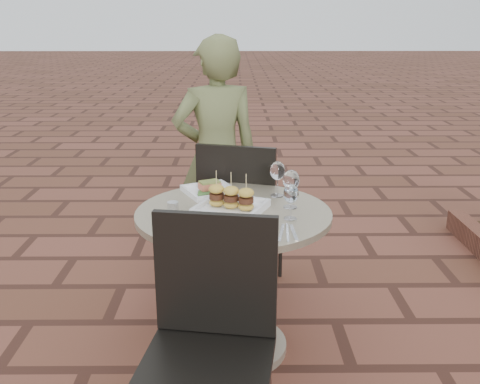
{
  "coord_description": "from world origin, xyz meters",
  "views": [
    {
      "loc": [
        -0.13,
        -2.14,
        1.55
      ],
      "look_at": [
        -0.11,
        0.17,
        0.82
      ],
      "focal_mm": 40.0,
      "sensor_mm": 36.0,
      "label": 1
    }
  ],
  "objects_px": {
    "plate_salmon": "(210,190)",
    "plate_tuna": "(225,229)",
    "cafe_table": "(234,260)",
    "chair_near": "(210,327)",
    "diner": "(216,158)",
    "chair_far": "(240,207)",
    "plate_sliders": "(231,203)"
  },
  "relations": [
    {
      "from": "plate_salmon",
      "to": "plate_tuna",
      "type": "distance_m",
      "value": 0.54
    },
    {
      "from": "cafe_table",
      "to": "plate_tuna",
      "type": "height_order",
      "value": "plate_tuna"
    },
    {
      "from": "cafe_table",
      "to": "plate_salmon",
      "type": "height_order",
      "value": "plate_salmon"
    },
    {
      "from": "chair_near",
      "to": "plate_salmon",
      "type": "height_order",
      "value": "chair_near"
    },
    {
      "from": "cafe_table",
      "to": "diner",
      "type": "xyz_separation_m",
      "value": [
        -0.11,
        0.95,
        0.26
      ]
    },
    {
      "from": "chair_near",
      "to": "plate_tuna",
      "type": "bearing_deg",
      "value": 92.86
    },
    {
      "from": "chair_near",
      "to": "plate_tuna",
      "type": "xyz_separation_m",
      "value": [
        0.04,
        0.43,
        0.2
      ]
    },
    {
      "from": "chair_far",
      "to": "diner",
      "type": "xyz_separation_m",
      "value": [
        -0.15,
        0.38,
        0.2
      ]
    },
    {
      "from": "diner",
      "to": "chair_near",
      "type": "bearing_deg",
      "value": 76.85
    },
    {
      "from": "chair_far",
      "to": "chair_near",
      "type": "distance_m",
      "value": 1.27
    },
    {
      "from": "cafe_table",
      "to": "diner",
      "type": "relative_size",
      "value": 0.6
    },
    {
      "from": "plate_salmon",
      "to": "diner",
      "type": "bearing_deg",
      "value": 89.2
    },
    {
      "from": "chair_far",
      "to": "plate_salmon",
      "type": "height_order",
      "value": "chair_far"
    },
    {
      "from": "chair_near",
      "to": "plate_sliders",
      "type": "bearing_deg",
      "value": 93.18
    },
    {
      "from": "cafe_table",
      "to": "chair_far",
      "type": "distance_m",
      "value": 0.57
    },
    {
      "from": "chair_far",
      "to": "plate_tuna",
      "type": "relative_size",
      "value": 3.07
    },
    {
      "from": "plate_salmon",
      "to": "plate_tuna",
      "type": "xyz_separation_m",
      "value": [
        0.09,
        -0.53,
        -0.0
      ]
    },
    {
      "from": "chair_near",
      "to": "plate_salmon",
      "type": "bearing_deg",
      "value": 101.3
    },
    {
      "from": "chair_near",
      "to": "plate_salmon",
      "type": "xyz_separation_m",
      "value": [
        -0.04,
        0.96,
        0.2
      ]
    },
    {
      "from": "diner",
      "to": "plate_sliders",
      "type": "relative_size",
      "value": 3.99
    },
    {
      "from": "cafe_table",
      "to": "plate_salmon",
      "type": "xyz_separation_m",
      "value": [
        -0.12,
        0.26,
        0.26
      ]
    },
    {
      "from": "plate_sliders",
      "to": "chair_far",
      "type": "bearing_deg",
      "value": 85.28
    },
    {
      "from": "cafe_table",
      "to": "plate_sliders",
      "type": "height_order",
      "value": "plate_sliders"
    },
    {
      "from": "cafe_table",
      "to": "chair_near",
      "type": "bearing_deg",
      "value": -96.42
    },
    {
      "from": "chair_near",
      "to": "plate_tuna",
      "type": "relative_size",
      "value": 3.07
    },
    {
      "from": "chair_near",
      "to": "plate_salmon",
      "type": "relative_size",
      "value": 2.97
    },
    {
      "from": "chair_far",
      "to": "plate_salmon",
      "type": "bearing_deg",
      "value": 77.38
    },
    {
      "from": "cafe_table",
      "to": "plate_sliders",
      "type": "xyz_separation_m",
      "value": [
        -0.01,
        -0.0,
        0.29
      ]
    },
    {
      "from": "chair_far",
      "to": "plate_salmon",
      "type": "xyz_separation_m",
      "value": [
        -0.16,
        -0.3,
        0.2
      ]
    },
    {
      "from": "chair_far",
      "to": "diner",
      "type": "relative_size",
      "value": 0.62
    },
    {
      "from": "plate_sliders",
      "to": "plate_tuna",
      "type": "distance_m",
      "value": 0.27
    },
    {
      "from": "chair_near",
      "to": "plate_sliders",
      "type": "xyz_separation_m",
      "value": [
        0.07,
        0.69,
        0.22
      ]
    }
  ]
}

